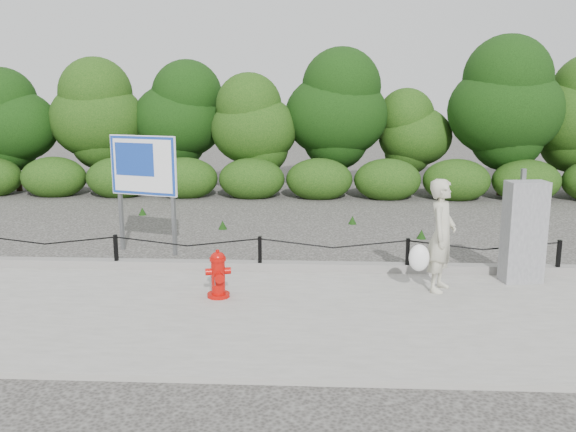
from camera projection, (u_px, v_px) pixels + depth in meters
The scene contains 9 objects.
ground at pixel (260, 275), 10.48m from camera, with size 90.00×90.00×0.00m, color #2D2B28.
sidewalk at pixel (246, 314), 8.51m from camera, with size 14.00×4.00×0.08m, color gray.
curb at pixel (260, 266), 10.49m from camera, with size 14.00×0.22×0.14m, color slate.
chain_barrier at pixel (260, 249), 10.38m from camera, with size 10.06×0.06×0.60m.
treeline at pixel (312, 113), 18.67m from camera, with size 20.20×3.55×4.61m.
fire_hydrant at pixel (218, 275), 9.04m from camera, with size 0.42×0.43×0.73m.
pedestrian at pixel (440, 237), 9.26m from camera, with size 0.83×0.75×1.73m.
utility_cabinet at pixel (524, 232), 9.71m from camera, with size 0.67×0.49×1.81m.
advertising_sign at pixel (143, 171), 11.61m from camera, with size 1.37×0.51×2.28m.
Camera 1 is at (1.00, -10.02, 3.10)m, focal length 38.00 mm.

